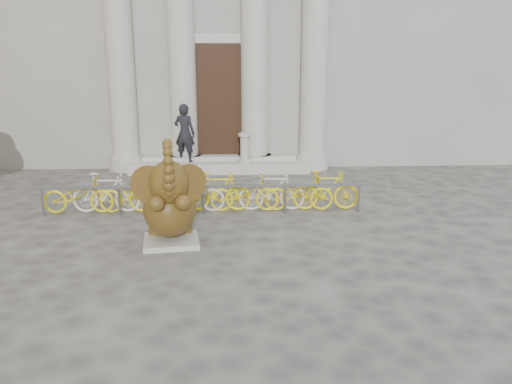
{
  "coord_description": "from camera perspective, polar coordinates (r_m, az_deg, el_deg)",
  "views": [
    {
      "loc": [
        0.47,
        -7.24,
        3.55
      ],
      "look_at": [
        0.91,
        2.25,
        1.1
      ],
      "focal_mm": 35.0,
      "sensor_mm": 36.0,
      "label": 1
    }
  ],
  "objects": [
    {
      "name": "ground",
      "position": [
        8.07,
        -5.83,
        -11.7
      ],
      "size": [
        80.0,
        80.0,
        0.0
      ],
      "primitive_type": "plane",
      "color": "#474442",
      "rests_on": "ground"
    },
    {
      "name": "classical_building",
      "position": [
        22.31,
        -4.07,
        20.7
      ],
      "size": [
        22.0,
        10.7,
        12.0
      ],
      "color": "gray",
      "rests_on": "ground"
    },
    {
      "name": "entrance_steps",
      "position": [
        16.98,
        -4.16,
        2.98
      ],
      "size": [
        6.0,
        1.2,
        0.36
      ],
      "primitive_type": "cube",
      "color": "#A8A59E",
      "rests_on": "ground"
    },
    {
      "name": "elephant_statue",
      "position": [
        10.05,
        -9.83,
        -1.65
      ],
      "size": [
        1.45,
        1.68,
        2.19
      ],
      "rotation": [
        0.0,
        0.0,
        0.14
      ],
      "color": "#A8A59E",
      "rests_on": "ground"
    },
    {
      "name": "bike_rack",
      "position": [
        12.3,
        -6.1,
        0.03
      ],
      "size": [
        8.0,
        0.53,
        1.0
      ],
      "color": "slate",
      "rests_on": "ground"
    },
    {
      "name": "pedestrian",
      "position": [
        16.76,
        -8.16,
        6.69
      ],
      "size": [
        0.81,
        0.65,
        1.93
      ],
      "primitive_type": "imported",
      "rotation": [
        0.0,
        0.0,
        2.83
      ],
      "color": "black",
      "rests_on": "entrance_steps"
    },
    {
      "name": "balustrade_post",
      "position": [
        16.57,
        -1.32,
        4.94
      ],
      "size": [
        0.4,
        0.4,
        0.97
      ],
      "color": "#A8A59E",
      "rests_on": "entrance_steps"
    }
  ]
}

